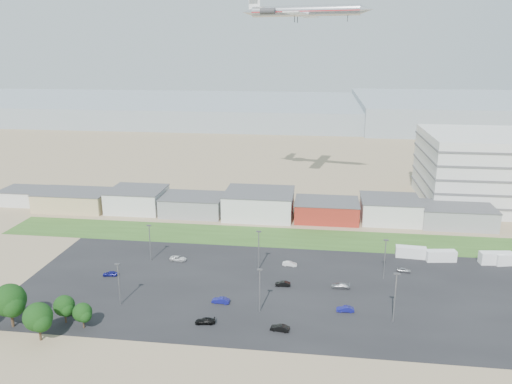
% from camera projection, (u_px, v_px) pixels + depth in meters
% --- Properties ---
extents(ground, '(700.00, 700.00, 0.00)m').
position_uv_depth(ground, '(244.00, 334.00, 96.27)').
color(ground, '#94845E').
rests_on(ground, ground).
extents(parking_lot, '(120.00, 50.00, 0.01)m').
position_uv_depth(parking_lot, '(279.00, 288.00, 114.70)').
color(parking_lot, black).
rests_on(parking_lot, ground).
extents(grass_strip, '(160.00, 16.00, 0.02)m').
position_uv_depth(grass_strip, '(271.00, 237.00, 145.80)').
color(grass_strip, '#335520').
rests_on(grass_strip, ground).
extents(hills_backdrop, '(700.00, 200.00, 9.00)m').
position_uv_depth(hills_backdrop, '(356.00, 113.00, 390.10)').
color(hills_backdrop, gray).
rests_on(hills_backdrop, ground).
extents(building_row, '(170.00, 20.00, 8.00)m').
position_uv_depth(building_row, '(226.00, 203.00, 164.92)').
color(building_row, silver).
rests_on(building_row, ground).
extents(box_trailer_a, '(7.93, 3.04, 2.91)m').
position_uv_depth(box_trailer_a, '(411.00, 252.00, 131.35)').
color(box_trailer_a, silver).
rests_on(box_trailer_a, ground).
extents(box_trailer_b, '(7.86, 3.42, 2.85)m').
position_uv_depth(box_trailer_b, '(441.00, 256.00, 129.10)').
color(box_trailer_b, silver).
rests_on(box_trailer_b, ground).
extents(box_trailer_c, '(8.44, 3.50, 3.07)m').
position_uv_depth(box_trailer_c, '(496.00, 258.00, 127.43)').
color(box_trailer_c, silver).
rests_on(box_trailer_c, ground).
extents(box_trailer_d, '(8.30, 4.25, 2.98)m').
position_uv_depth(box_trailer_d, '(510.00, 259.00, 127.07)').
color(box_trailer_d, silver).
rests_on(box_trailer_d, ground).
extents(tree_left, '(6.85, 6.85, 10.27)m').
position_uv_depth(tree_left, '(10.00, 303.00, 97.47)').
color(tree_left, black).
rests_on(tree_left, ground).
extents(tree_mid, '(5.77, 5.77, 8.65)m').
position_uv_depth(tree_mid, '(38.00, 320.00, 93.16)').
color(tree_mid, black).
rests_on(tree_mid, ground).
extents(tree_right, '(4.46, 4.46, 6.68)m').
position_uv_depth(tree_right, '(64.00, 308.00, 99.42)').
color(tree_right, black).
rests_on(tree_right, ground).
extents(tree_near, '(4.02, 4.02, 6.04)m').
position_uv_depth(tree_near, '(83.00, 314.00, 97.60)').
color(tree_near, black).
rests_on(tree_near, ground).
extents(lightpole_front_l, '(1.12, 0.46, 9.48)m').
position_uv_depth(lightpole_front_l, '(119.00, 284.00, 106.24)').
color(lightpole_front_l, slate).
rests_on(lightpole_front_l, ground).
extents(lightpole_front_m, '(1.14, 0.48, 9.72)m').
position_uv_depth(lightpole_front_m, '(260.00, 291.00, 103.20)').
color(lightpole_front_m, slate).
rests_on(lightpole_front_m, ground).
extents(lightpole_front_r, '(1.26, 0.53, 10.74)m').
position_uv_depth(lightpole_front_r, '(395.00, 298.00, 99.08)').
color(lightpole_front_r, slate).
rests_on(lightpole_front_r, ground).
extents(lightpole_back_l, '(1.15, 0.48, 9.76)m').
position_uv_depth(lightpole_back_l, '(150.00, 243.00, 128.40)').
color(lightpole_back_l, slate).
rests_on(lightpole_back_l, ground).
extents(lightpole_back_m, '(1.19, 0.50, 10.13)m').
position_uv_depth(lightpole_back_m, '(259.00, 250.00, 123.23)').
color(lightpole_back_m, slate).
rests_on(lightpole_back_m, ground).
extents(lightpole_back_r, '(1.18, 0.49, 10.00)m').
position_uv_depth(lightpole_back_r, '(385.00, 259.00, 118.06)').
color(lightpole_back_r, slate).
rests_on(lightpole_back_r, ground).
extents(airliner, '(49.39, 38.27, 13.11)m').
position_uv_depth(airliner, '(305.00, 11.00, 164.53)').
color(airliner, silver).
extents(parked_car_1, '(3.76, 1.47, 1.22)m').
position_uv_depth(parked_car_1, '(345.00, 309.00, 104.36)').
color(parked_car_1, navy).
rests_on(parked_car_1, ground).
extents(parked_car_3, '(4.22, 2.14, 1.18)m').
position_uv_depth(parked_car_3, '(205.00, 321.00, 99.84)').
color(parked_car_3, black).
rests_on(parked_car_3, ground).
extents(parked_car_4, '(3.99, 1.63, 1.29)m').
position_uv_depth(parked_car_4, '(221.00, 300.00, 107.88)').
color(parked_car_4, navy).
rests_on(parked_car_4, ground).
extents(parked_car_5, '(3.73, 1.91, 1.22)m').
position_uv_depth(parked_car_5, '(110.00, 274.00, 120.79)').
color(parked_car_5, navy).
rests_on(parked_car_5, ground).
extents(parked_car_7, '(3.59, 1.37, 1.17)m').
position_uv_depth(parked_car_7, '(283.00, 284.00, 115.57)').
color(parked_car_7, black).
rests_on(parked_car_7, ground).
extents(parked_car_8, '(3.33, 1.62, 1.10)m').
position_uv_depth(parked_car_8, '(404.00, 270.00, 122.82)').
color(parked_car_8, '#A5A5AA').
rests_on(parked_car_8, ground).
extents(parked_car_9, '(4.48, 2.38, 1.20)m').
position_uv_depth(parked_car_9, '(178.00, 258.00, 129.47)').
color(parked_car_9, silver).
rests_on(parked_car_9, ground).
extents(parked_car_10, '(4.38, 1.83, 1.27)m').
position_uv_depth(parked_car_10, '(74.00, 311.00, 103.39)').
color(parked_car_10, '#595B5E').
rests_on(parked_car_10, ground).
extents(parked_car_11, '(3.73, 1.58, 1.20)m').
position_uv_depth(parked_car_11, '(290.00, 264.00, 126.26)').
color(parked_car_11, silver).
rests_on(parked_car_11, ground).
extents(parked_car_12, '(4.34, 1.86, 1.25)m').
position_uv_depth(parked_car_12, '(340.00, 286.00, 114.63)').
color(parked_car_12, '#A5A5AA').
rests_on(parked_car_12, ground).
extents(parked_car_13, '(3.95, 1.84, 1.25)m').
position_uv_depth(parked_car_13, '(280.00, 328.00, 97.25)').
color(parked_car_13, black).
rests_on(parked_car_13, ground).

